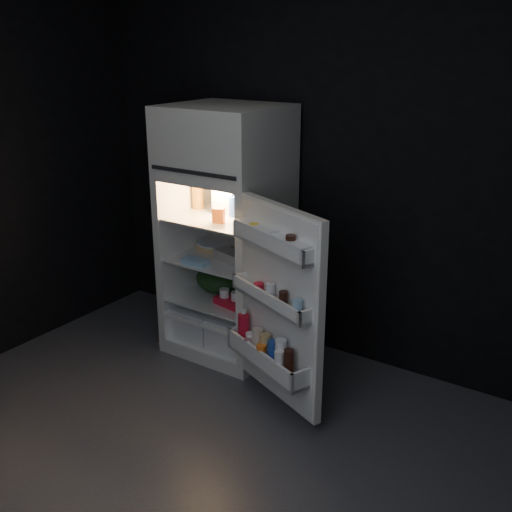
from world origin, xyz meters
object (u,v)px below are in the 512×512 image
Objects in this scene: milk_jug at (224,196)px; egg_carton at (234,258)px; yogurt_tray at (231,302)px; refrigerator at (228,224)px; fridge_door at (276,309)px.

milk_jug is 0.45m from egg_carton.
yogurt_tray is (0.02, -0.06, -0.31)m from egg_carton.
refrigerator is 0.55m from yogurt_tray.
yogurt_tray is at bearing -67.19° from milk_jug.
yogurt_tray is (0.14, -0.17, -0.50)m from refrigerator.
milk_jug is at bearing 144.60° from fridge_door.
milk_jug reaches higher than egg_carton.
milk_jug is at bearing 143.64° from yogurt_tray.
milk_jug is (-0.06, 0.04, 0.19)m from refrigerator.
fridge_door is at bearing -35.61° from refrigerator.
milk_jug is (-0.78, 0.56, 0.46)m from fridge_door.
egg_carton is (-0.60, 0.41, 0.08)m from fridge_door.
milk_jug is 0.75m from yogurt_tray.
refrigerator is 5.49× the size of egg_carton.
egg_carton is at bearing -41.09° from refrigerator.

